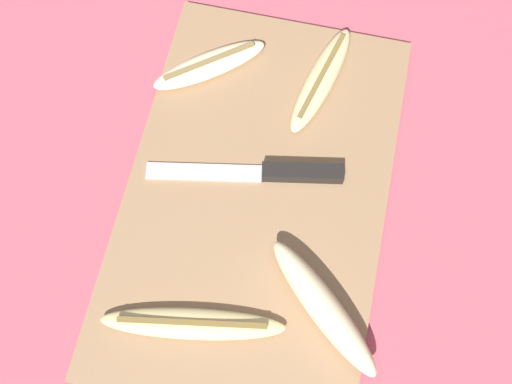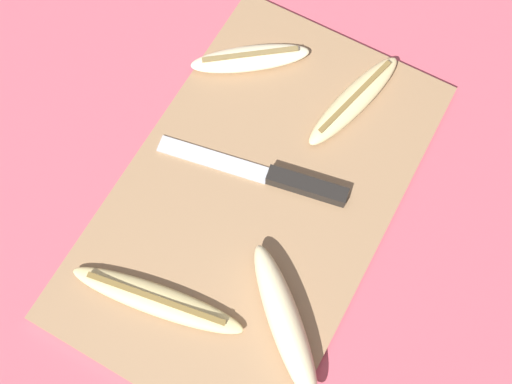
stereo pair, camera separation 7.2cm
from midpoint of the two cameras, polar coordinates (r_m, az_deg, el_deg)
The scene contains 7 objects.
ground_plane at distance 0.74m, azimuth -2.76°, elevation -0.97°, with size 4.00×4.00×0.00m, color #C65160.
cutting_board at distance 0.73m, azimuth -2.78°, elevation -0.81°, with size 0.52×0.32×0.01m.
knife at distance 0.73m, azimuth -0.31°, elevation 1.47°, with size 0.07×0.24×0.02m.
banana_spotted_left at distance 0.69m, azimuth -9.07°, elevation -12.71°, with size 0.07×0.21×0.02m.
banana_mellow_near at distance 0.79m, azimuth 3.61°, elevation 10.35°, with size 0.17×0.08×0.02m.
banana_cream_curved at distance 0.68m, azimuth 3.37°, elevation -11.30°, with size 0.15×0.16×0.04m.
banana_bright_far at distance 0.80m, azimuth -7.04°, elevation 11.61°, with size 0.13×0.15×0.02m.
Camera 1 is at (-0.24, -0.05, 0.70)m, focal length 42.00 mm.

